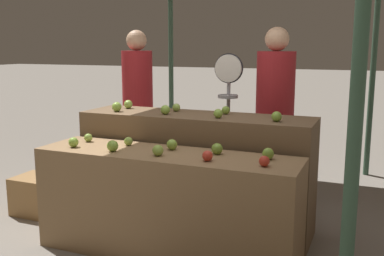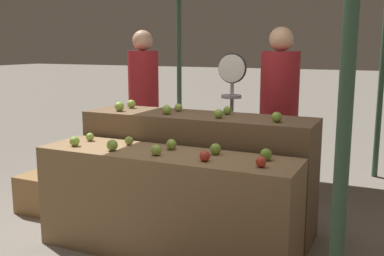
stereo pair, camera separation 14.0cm
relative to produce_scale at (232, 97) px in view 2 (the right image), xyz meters
name	(u,v)px [view 2 (the right image)]	position (x,y,z in m)	size (l,w,h in m)	color
ground_plane	(166,253)	(-0.10, -1.21, -1.14)	(60.00, 60.00, 0.00)	gray
display_counter_front	(165,204)	(-0.10, -1.21, -0.73)	(2.07, 0.55, 0.83)	olive
display_counter_back	(197,172)	(-0.10, -0.61, -0.62)	(2.07, 0.55, 1.04)	brown
apple_front_0	(75,141)	(-0.87, -1.32, -0.27)	(0.08, 0.08, 0.08)	#84AD3D
apple_front_1	(112,145)	(-0.50, -1.33, -0.27)	(0.09, 0.09, 0.09)	#84AD3D
apple_front_2	(156,150)	(-0.11, -1.32, -0.27)	(0.08, 0.08, 0.08)	#8EB247
apple_front_3	(205,156)	(0.29, -1.32, -0.28)	(0.08, 0.08, 0.08)	red
apple_front_4	(261,162)	(0.69, -1.31, -0.28)	(0.07, 0.07, 0.07)	red
apple_front_5	(90,137)	(-0.89, -1.10, -0.28)	(0.07, 0.07, 0.07)	#8EB247
apple_front_6	(129,141)	(-0.50, -1.10, -0.28)	(0.07, 0.07, 0.07)	#8EB247
apple_front_7	(172,144)	(-0.10, -1.10, -0.27)	(0.08, 0.08, 0.08)	#84AD3D
apple_front_8	(216,149)	(0.28, -1.11, -0.27)	(0.09, 0.09, 0.09)	#7AA338
apple_front_9	(266,154)	(0.67, -1.11, -0.27)	(0.08, 0.08, 0.08)	#7AA338
apple_back_0	(119,106)	(-0.83, -0.73, -0.06)	(0.09, 0.09, 0.09)	#84AD3D
apple_back_1	(167,110)	(-0.34, -0.72, -0.06)	(0.08, 0.08, 0.08)	#84AD3D
apple_back_2	(219,114)	(0.15, -0.73, -0.06)	(0.08, 0.08, 0.08)	#84AD3D
apple_back_3	(277,117)	(0.64, -0.72, -0.06)	(0.08, 0.08, 0.08)	#7AA338
apple_back_4	(131,104)	(-0.84, -0.51, -0.06)	(0.08, 0.08, 0.08)	#8EB247
apple_back_5	(178,107)	(-0.33, -0.51, -0.06)	(0.07, 0.07, 0.07)	#8EB247
apple_back_6	(227,110)	(0.14, -0.50, -0.06)	(0.07, 0.07, 0.07)	#7AA338
produce_scale	(232,97)	(0.00, 0.00, 0.00)	(0.29, 0.20, 1.57)	#99999E
person_vendor_at_scale	(279,105)	(0.41, 0.26, -0.09)	(0.41, 0.41, 1.82)	#2D2D38
person_customer_left	(144,95)	(-1.28, 0.45, -0.09)	(0.42, 0.42, 1.82)	#2D2D38
wooden_crate_side	(40,193)	(-1.69, -0.90, -0.96)	(0.37, 0.37, 0.37)	#9E7547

